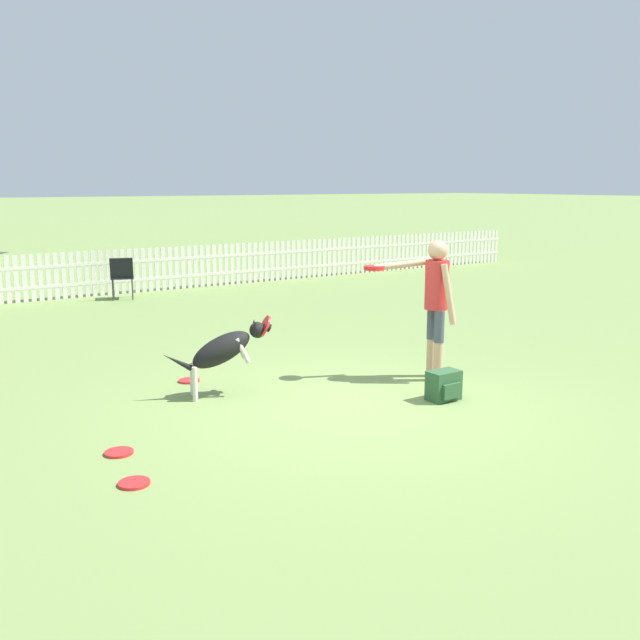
{
  "coord_description": "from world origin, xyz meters",
  "views": [
    {
      "loc": [
        -4.35,
        -5.9,
        2.32
      ],
      "look_at": [
        0.06,
        0.68,
        0.8
      ],
      "focal_mm": 40.0,
      "sensor_mm": 36.0,
      "label": 1
    }
  ],
  "objects_px": {
    "handler_person": "(433,293)",
    "leaping_dog": "(224,349)",
    "backpack_on_grass": "(444,386)",
    "frisbee_near_handler": "(189,381)",
    "folding_chair_center": "(122,274)",
    "frisbee_near_dog": "(119,452)",
    "frisbee_midfield": "(134,483)"
  },
  "relations": [
    {
      "from": "folding_chair_center",
      "to": "frisbee_midfield",
      "type": "bearing_deg",
      "value": 91.53
    },
    {
      "from": "handler_person",
      "to": "frisbee_near_handler",
      "type": "height_order",
      "value": "handler_person"
    },
    {
      "from": "frisbee_near_dog",
      "to": "folding_chair_center",
      "type": "xyz_separation_m",
      "value": [
        2.8,
        8.19,
        0.5
      ]
    },
    {
      "from": "frisbee_midfield",
      "to": "backpack_on_grass",
      "type": "bearing_deg",
      "value": 4.49
    },
    {
      "from": "handler_person",
      "to": "frisbee_near_handler",
      "type": "distance_m",
      "value": 3.08
    },
    {
      "from": "frisbee_near_handler",
      "to": "frisbee_midfield",
      "type": "xyz_separation_m",
      "value": [
        -1.55,
        -2.5,
        0.0
      ]
    },
    {
      "from": "folding_chair_center",
      "to": "frisbee_near_handler",
      "type": "bearing_deg",
      "value": 97.67
    },
    {
      "from": "leaping_dog",
      "to": "folding_chair_center",
      "type": "height_order",
      "value": "leaping_dog"
    },
    {
      "from": "frisbee_near_handler",
      "to": "handler_person",
      "type": "bearing_deg",
      "value": -30.73
    },
    {
      "from": "handler_person",
      "to": "backpack_on_grass",
      "type": "xyz_separation_m",
      "value": [
        -0.49,
        -0.74,
        -0.88
      ]
    },
    {
      "from": "frisbee_near_dog",
      "to": "frisbee_midfield",
      "type": "xyz_separation_m",
      "value": [
        -0.11,
        -0.7,
        0.0
      ]
    },
    {
      "from": "folding_chair_center",
      "to": "leaping_dog",
      "type": "bearing_deg",
      "value": 99.72
    },
    {
      "from": "handler_person",
      "to": "leaping_dog",
      "type": "height_order",
      "value": "handler_person"
    },
    {
      "from": "backpack_on_grass",
      "to": "frisbee_near_handler",
      "type": "bearing_deg",
      "value": 132.08
    },
    {
      "from": "frisbee_midfield",
      "to": "leaping_dog",
      "type": "bearing_deg",
      "value": 46.51
    },
    {
      "from": "handler_person",
      "to": "frisbee_near_dog",
      "type": "relative_size",
      "value": 6.67
    },
    {
      "from": "handler_person",
      "to": "frisbee_near_dog",
      "type": "xyz_separation_m",
      "value": [
        -3.94,
        -0.32,
        -1.03
      ]
    },
    {
      "from": "handler_person",
      "to": "leaping_dog",
      "type": "xyz_separation_m",
      "value": [
        -2.39,
        0.73,
        -0.51
      ]
    },
    {
      "from": "handler_person",
      "to": "frisbee_midfield",
      "type": "xyz_separation_m",
      "value": [
        -4.05,
        -1.02,
        -1.03
      ]
    },
    {
      "from": "frisbee_near_dog",
      "to": "backpack_on_grass",
      "type": "distance_m",
      "value": 3.48
    },
    {
      "from": "frisbee_near_handler",
      "to": "frisbee_near_dog",
      "type": "distance_m",
      "value": 2.31
    },
    {
      "from": "leaping_dog",
      "to": "frisbee_near_handler",
      "type": "distance_m",
      "value": 0.92
    },
    {
      "from": "leaping_dog",
      "to": "folding_chair_center",
      "type": "relative_size",
      "value": 1.39
    },
    {
      "from": "leaping_dog",
      "to": "backpack_on_grass",
      "type": "height_order",
      "value": "leaping_dog"
    },
    {
      "from": "leaping_dog",
      "to": "frisbee_near_handler",
      "type": "height_order",
      "value": "leaping_dog"
    },
    {
      "from": "handler_person",
      "to": "leaping_dog",
      "type": "relative_size",
      "value": 1.4
    },
    {
      "from": "handler_person",
      "to": "backpack_on_grass",
      "type": "bearing_deg",
      "value": 163.58
    },
    {
      "from": "frisbee_near_handler",
      "to": "frisbee_near_dog",
      "type": "xyz_separation_m",
      "value": [
        -1.44,
        -1.8,
        0.0
      ]
    },
    {
      "from": "frisbee_near_dog",
      "to": "frisbee_midfield",
      "type": "bearing_deg",
      "value": -99.02
    },
    {
      "from": "backpack_on_grass",
      "to": "handler_person",
      "type": "bearing_deg",
      "value": 56.39
    },
    {
      "from": "backpack_on_grass",
      "to": "folding_chair_center",
      "type": "height_order",
      "value": "folding_chair_center"
    },
    {
      "from": "frisbee_near_dog",
      "to": "folding_chair_center",
      "type": "relative_size",
      "value": 0.29
    }
  ]
}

